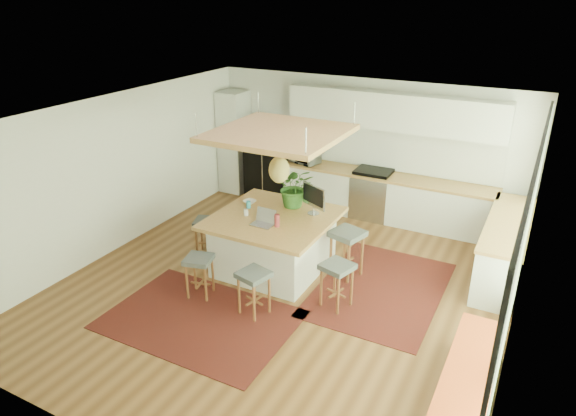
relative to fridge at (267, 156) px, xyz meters
The scene contains 34 objects.
floor 3.91m from the fridge, 56.16° to the right, with size 7.00×7.00×0.00m, color brown.
ceiling 4.20m from the fridge, 56.16° to the right, with size 7.00×7.00×0.00m, color white.
wall_back 2.19m from the fridge, ahead, with size 6.50×6.50×0.00m, color white.
wall_front 7.00m from the fridge, 72.36° to the right, with size 6.50×6.50×0.00m, color white.
wall_left 3.38m from the fridge, 109.75° to the right, with size 7.00×7.00×0.00m, color white.
wall_right 6.24m from the fridge, 30.47° to the right, with size 7.00×7.00×0.00m, color white.
window_wall 6.22m from the fridge, 30.61° to the right, with size 0.10×6.20×2.60m, color black, non-canonical shape.
pantry 0.86m from the fridge, behind, with size 0.55×0.60×2.25m, color silver.
back_counter_base 2.71m from the fridge, ahead, with size 4.20×0.60×0.88m, color silver.
back_counter_top 2.67m from the fridge, ahead, with size 4.24×0.64×0.05m, color #A27039.
backsplash 2.72m from the fridge, ahead, with size 4.20×0.02×0.80m, color white.
upper_cabinets 2.94m from the fridge, ahead, with size 4.20×0.34×0.70m, color silver.
range 2.45m from the fridge, ahead, with size 0.76×0.62×1.00m, color #A5A5AA, non-canonical shape.
right_counter_base 5.20m from the fridge, 12.91° to the right, with size 0.60×2.50×0.88m, color silver.
right_counter_top 5.18m from the fridge, 12.91° to the right, with size 0.64×2.54×0.05m, color #A27039.
window_bench 6.72m from the fridge, 40.69° to the right, with size 0.52×2.00×0.50m, color silver, non-canonical shape.
ceiling_panel 3.49m from the fridge, 56.62° to the right, with size 1.86×1.86×0.80m, color #A27039, non-canonical shape.
rug_near 4.82m from the fridge, 71.78° to the right, with size 2.60×1.80×0.01m, color black.
rug_right 4.40m from the fridge, 36.20° to the right, with size 1.80×2.60×0.01m, color black.
fridge is the anchor object (origin of this frame).
island 3.23m from the fridge, 58.20° to the right, with size 1.85×1.85×0.93m, color #A27039, non-canonical shape.
stool_near_left 4.16m from the fridge, 74.31° to the right, with size 0.38×0.38×0.65m, color #414648, non-canonical shape.
stool_near_right 4.54m from the fridge, 62.53° to the right, with size 0.40×0.40×0.67m, color #414648, non-canonical shape.
stool_right_front 4.51m from the fridge, 47.24° to the right, with size 0.41×0.41×0.69m, color #414648, non-canonical shape.
stool_right_back 3.76m from the fridge, 40.22° to the right, with size 0.47×0.47×0.79m, color #414648, non-canonical shape.
stool_left_side 2.93m from the fridge, 81.36° to the right, with size 0.39×0.39×0.65m, color #414648, non-canonical shape.
laptop 3.52m from the fridge, 61.22° to the right, with size 0.34×0.36×0.26m, color #A5A5AA, non-canonical shape.
monitor 3.22m from the fridge, 46.49° to the right, with size 0.54×0.19×0.50m, color #A5A5AA, non-canonical shape.
microwave 0.96m from the fridge, ahead, with size 0.57×0.32×0.39m, color #A5A5AA.
island_plant 2.85m from the fridge, 50.67° to the right, with size 0.63×0.70×0.55m, color #1E4C19.
island_bowl 2.65m from the fridge, 66.36° to the right, with size 0.20×0.20×0.05m, color silver.
island_bottle_0 2.86m from the fridge, 66.55° to the right, with size 0.07×0.07×0.19m, color teal.
island_bottle_1 3.15m from the fridge, 65.85° to the right, with size 0.07×0.07×0.19m, color silver.
island_bottle_2 3.59m from the fridge, 57.33° to the right, with size 0.07×0.07×0.19m, color maroon.
Camera 1 is at (3.25, -6.09, 4.31)m, focal length 32.09 mm.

